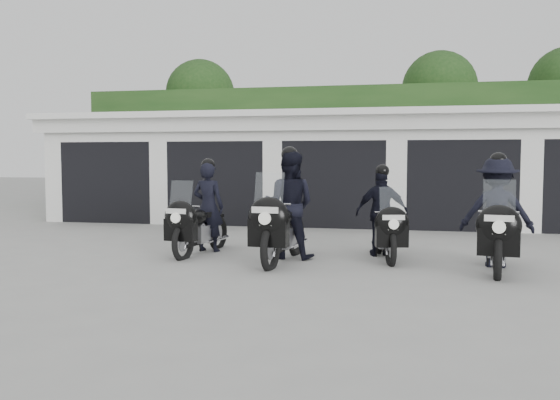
% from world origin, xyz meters
% --- Properties ---
extents(ground, '(80.00, 80.00, 0.00)m').
position_xyz_m(ground, '(0.00, 0.00, 0.00)').
color(ground, '#979792').
rests_on(ground, ground).
extents(garage_block, '(16.40, 6.80, 2.96)m').
position_xyz_m(garage_block, '(-0.00, 8.06, 1.42)').
color(garage_block, white).
rests_on(garage_block, ground).
extents(background_vegetation, '(20.00, 3.90, 5.80)m').
position_xyz_m(background_vegetation, '(0.37, 12.92, 2.77)').
color(background_vegetation, '#193814').
rests_on(background_vegetation, ground).
extents(police_bike_a, '(0.80, 2.07, 1.81)m').
position_xyz_m(police_bike_a, '(-1.91, 1.03, 0.72)').
color(police_bike_a, black).
rests_on(police_bike_a, ground).
extents(police_bike_b, '(0.97, 2.32, 2.02)m').
position_xyz_m(police_bike_b, '(-0.24, 0.64, 0.85)').
color(police_bike_b, black).
rests_on(police_bike_b, ground).
extents(police_bike_c, '(1.01, 1.93, 1.70)m').
position_xyz_m(police_bike_c, '(1.39, 1.25, 0.72)').
color(police_bike_c, black).
rests_on(police_bike_c, ground).
extents(police_bike_d, '(1.21, 2.19, 1.91)m').
position_xyz_m(police_bike_d, '(3.19, 0.56, 0.81)').
color(police_bike_d, black).
rests_on(police_bike_d, ground).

